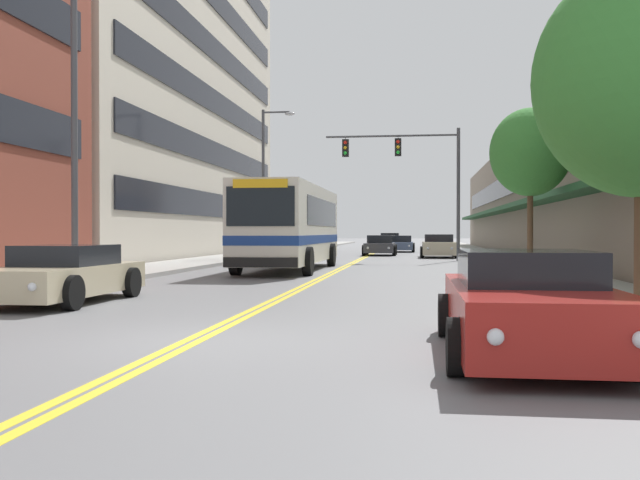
{
  "coord_description": "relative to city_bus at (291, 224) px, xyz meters",
  "views": [
    {
      "loc": [
        3.07,
        -9.5,
        1.51
      ],
      "look_at": [
        -0.98,
        20.27,
        1.16
      ],
      "focal_mm": 40.0,
      "sensor_mm": 36.0,
      "label": 1
    }
  ],
  "objects": [
    {
      "name": "sidewalk_right",
      "position": [
        8.99,
        18.59,
        -1.76
      ],
      "size": [
        3.19,
        106.0,
        0.15
      ],
      "color": "#9E9B96",
      "rests_on": "ground_plane"
    },
    {
      "name": "centre_line",
      "position": [
        1.89,
        18.59,
        -1.84
      ],
      "size": [
        0.34,
        106.0,
        0.01
      ],
      "color": "yellow",
      "rests_on": "ground_plane"
    },
    {
      "name": "storefront_row_right",
      "position": [
        14.81,
        18.59,
        1.85
      ],
      "size": [
        9.1,
        68.0,
        7.39
      ],
      "color": "gray",
      "rests_on": "ground_plane"
    },
    {
      "name": "office_tower_left",
      "position": [
        -13.04,
        13.86,
        10.56
      ],
      "size": [
        12.08,
        31.91,
        24.79
      ],
      "color": "beige",
      "rests_on": "ground_plane"
    },
    {
      "name": "car_navy_parked_left_near",
      "position": [
        -2.47,
        10.82,
        -1.25
      ],
      "size": [
        2.14,
        4.87,
        1.24
      ],
      "color": "#19234C",
      "rests_on": "ground_plane"
    },
    {
      "name": "car_dark_grey_moving_lead",
      "position": [
        2.61,
        18.01,
        -1.24
      ],
      "size": [
        2.11,
        4.2,
        1.29
      ],
      "color": "#38383D",
      "rests_on": "ground_plane"
    },
    {
      "name": "car_champagne_parked_right_mid",
      "position": [
        6.24,
        14.68,
        -1.2
      ],
      "size": [
        2.16,
        4.41,
        1.36
      ],
      "color": "beige",
      "rests_on": "ground_plane"
    },
    {
      "name": "fire_hydrant",
      "position": [
        7.84,
        -11.4,
        -1.26
      ],
      "size": [
        0.29,
        0.21,
        0.86
      ],
      "color": "red",
      "rests_on": "sidewalk_right"
    },
    {
      "name": "street_lamp_left_far",
      "position": [
        -3.18,
        10.44,
        2.97
      ],
      "size": [
        1.84,
        0.28,
        8.21
      ],
      "color": "#47474C",
      "rests_on": "ground_plane"
    },
    {
      "name": "sidewalk_left",
      "position": [
        -5.2,
        18.59,
        -1.76
      ],
      "size": [
        3.19,
        106.0,
        0.15
      ],
      "color": "#9E9B96",
      "rests_on": "ground_plane"
    },
    {
      "name": "car_red_parked_right_foreground",
      "position": [
        6.31,
        -18.92,
        -1.24
      ],
      "size": [
        2.07,
        4.73,
        1.27
      ],
      "color": "maroon",
      "rests_on": "ground_plane"
    },
    {
      "name": "city_bus",
      "position": [
        0.0,
        0.0,
        0.0
      ],
      "size": [
        2.84,
        11.07,
        3.26
      ],
      "color": "silver",
      "rests_on": "ground_plane"
    },
    {
      "name": "street_tree_right_mid",
      "position": [
        8.71,
        -3.42,
        2.32
      ],
      "size": [
        2.68,
        2.68,
        5.49
      ],
      "color": "brown",
      "rests_on": "sidewalk_right"
    },
    {
      "name": "car_beige_parked_left_mid",
      "position": [
        -2.51,
        -13.62,
        -1.25
      ],
      "size": [
        2.12,
        4.76,
        1.22
      ],
      "color": "#BCAD89",
      "rests_on": "ground_plane"
    },
    {
      "name": "car_slate_blue_moving_third",
      "position": [
        3.81,
        26.08,
        -1.26
      ],
      "size": [
        2.0,
        4.68,
        1.23
      ],
      "color": "#475675",
      "rests_on": "ground_plane"
    },
    {
      "name": "traffic_signal_mast",
      "position": [
        4.76,
        9.64,
        3.1
      ],
      "size": [
        7.01,
        0.38,
        6.89
      ],
      "color": "#47474C",
      "rests_on": "ground_plane"
    },
    {
      "name": "street_lamp_left_near",
      "position": [
        -3.12,
        -11.32,
        2.81
      ],
      "size": [
        2.11,
        0.28,
        7.85
      ],
      "color": "#47474C",
      "rests_on": "ground_plane"
    },
    {
      "name": "car_black_moving_second",
      "position": [
        2.6,
        35.62,
        -1.18
      ],
      "size": [
        2.09,
        4.91,
        1.41
      ],
      "color": "black",
      "rests_on": "ground_plane"
    },
    {
      "name": "ground_plane",
      "position": [
        1.89,
        18.59,
        -1.84
      ],
      "size": [
        240.0,
        240.0,
        0.0
      ],
      "primitive_type": "plane",
      "color": "slate"
    }
  ]
}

